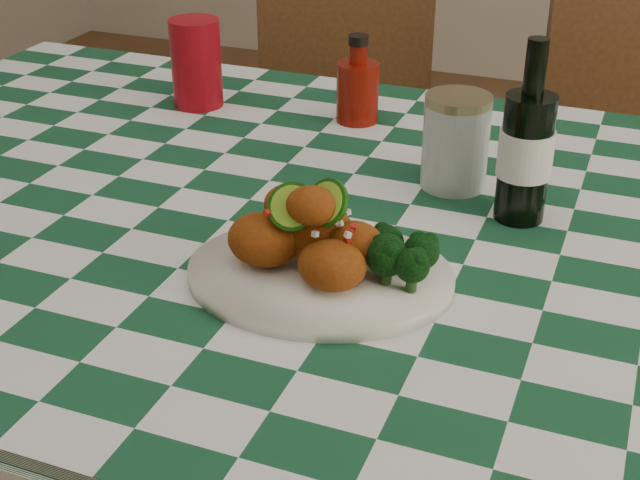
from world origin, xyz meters
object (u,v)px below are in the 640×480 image
at_px(red_tumbler, 196,63).
at_px(ketchup_bottle, 358,79).
at_px(beer_bottle, 528,132).
at_px(wooden_chair_left, 348,201).
at_px(dining_table, 321,443).
at_px(mason_jar, 456,142).
at_px(plate, 320,276).
at_px(fried_chicken_pile, 315,228).

bearing_deg(red_tumbler, ketchup_bottle, 5.56).
height_order(ketchup_bottle, beer_bottle, beer_bottle).
bearing_deg(wooden_chair_left, dining_table, -96.95).
distance_m(ketchup_bottle, mason_jar, 0.28).
height_order(ketchup_bottle, mason_jar, ketchup_bottle).
relative_size(dining_table, ketchup_bottle, 11.74).
bearing_deg(wooden_chair_left, red_tumbler, -129.59).
distance_m(dining_table, red_tumbler, 0.65).
xyz_separation_m(plate, mason_jar, (0.08, 0.31, 0.06)).
relative_size(fried_chicken_pile, red_tumbler, 1.08).
height_order(plate, mason_jar, mason_jar).
bearing_deg(mason_jar, wooden_chair_left, 121.44).
distance_m(plate, ketchup_bottle, 0.51).
height_order(plate, red_tumbler, red_tumbler).
bearing_deg(red_tumbler, dining_table, -41.54).
height_order(fried_chicken_pile, wooden_chair_left, fried_chicken_pile).
xyz_separation_m(fried_chicken_pile, mason_jar, (0.08, 0.31, -0.00)).
bearing_deg(wooden_chair_left, fried_chicken_pile, -96.43).
bearing_deg(beer_bottle, ketchup_bottle, 141.00).
height_order(dining_table, plate, plate).
relative_size(ketchup_bottle, mason_jar, 1.09).
height_order(plate, ketchup_bottle, ketchup_bottle).
relative_size(fried_chicken_pile, mason_jar, 1.21).
distance_m(beer_bottle, wooden_chair_left, 0.93).
xyz_separation_m(plate, beer_bottle, (0.18, 0.24, 0.11)).
bearing_deg(fried_chicken_pile, ketchup_bottle, 103.97).
relative_size(red_tumbler, wooden_chair_left, 0.17).
xyz_separation_m(dining_table, wooden_chair_left, (-0.22, 0.73, 0.04)).
xyz_separation_m(red_tumbler, beer_bottle, (0.58, -0.22, 0.04)).
bearing_deg(beer_bottle, plate, -126.34).
xyz_separation_m(red_tumbler, ketchup_bottle, (0.28, 0.03, -0.00)).
height_order(mason_jar, wooden_chair_left, mason_jar).
bearing_deg(ketchup_bottle, red_tumbler, -174.44).
xyz_separation_m(plate, wooden_chair_left, (-0.28, 0.89, -0.37)).
relative_size(beer_bottle, wooden_chair_left, 0.27).
relative_size(red_tumbler, ketchup_bottle, 1.03).
distance_m(red_tumbler, ketchup_bottle, 0.28).
distance_m(fried_chicken_pile, beer_bottle, 0.31).
xyz_separation_m(mason_jar, beer_bottle, (0.10, -0.06, 0.05)).
xyz_separation_m(dining_table, red_tumbler, (-0.34, 0.30, 0.47)).
bearing_deg(ketchup_bottle, wooden_chair_left, 110.92).
xyz_separation_m(fried_chicken_pile, ketchup_bottle, (-0.12, 0.49, 0.00)).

